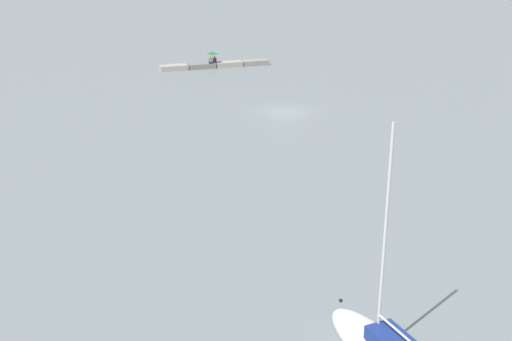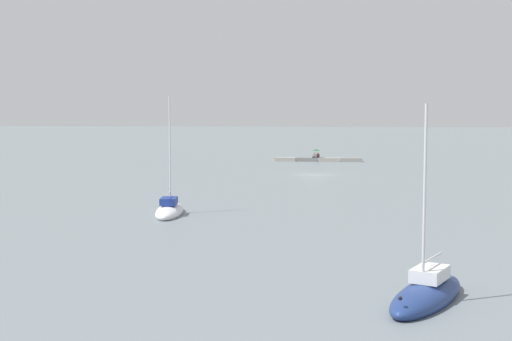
{
  "view_description": "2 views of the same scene",
  "coord_description": "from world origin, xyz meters",
  "px_view_note": "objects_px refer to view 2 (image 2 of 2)",
  "views": [
    {
      "loc": [
        19.28,
        48.16,
        13.48
      ],
      "look_at": [
        7.91,
        15.52,
        1.03
      ],
      "focal_mm": 44.77,
      "sensor_mm": 36.0,
      "label": 1
    },
    {
      "loc": [
        -2.33,
        80.11,
        7.25
      ],
      "look_at": [
        3.85,
        25.24,
        2.56
      ],
      "focal_mm": 49.07,
      "sensor_mm": 36.0,
      "label": 2
    }
  ],
  "objects_px": {
    "umbrella_open_green": "(316,150)",
    "person_seated_maroon_left": "(318,156)",
    "sailboat_navy_mid": "(427,294)",
    "sailboat_white_outer": "(169,210)",
    "person_seated_grey_right": "(314,156)"
  },
  "relations": [
    {
      "from": "umbrella_open_green",
      "to": "person_seated_maroon_left",
      "type": "bearing_deg",
      "value": 170.31
    },
    {
      "from": "person_seated_maroon_left",
      "to": "sailboat_white_outer",
      "type": "bearing_deg",
      "value": 90.33
    },
    {
      "from": "person_seated_grey_right",
      "to": "sailboat_white_outer",
      "type": "distance_m",
      "value": 54.15
    },
    {
      "from": "person_seated_grey_right",
      "to": "sailboat_white_outer",
      "type": "relative_size",
      "value": 0.08
    },
    {
      "from": "person_seated_grey_right",
      "to": "umbrella_open_green",
      "type": "distance_m",
      "value": 0.92
    },
    {
      "from": "person_seated_grey_right",
      "to": "umbrella_open_green",
      "type": "bearing_deg",
      "value": -137.18
    },
    {
      "from": "person_seated_maroon_left",
      "to": "person_seated_grey_right",
      "type": "distance_m",
      "value": 0.58
    },
    {
      "from": "sailboat_navy_mid",
      "to": "sailboat_white_outer",
      "type": "xyz_separation_m",
      "value": [
        15.05,
        -20.96,
        -0.0
      ]
    },
    {
      "from": "person_seated_grey_right",
      "to": "sailboat_white_outer",
      "type": "height_order",
      "value": "sailboat_white_outer"
    },
    {
      "from": "umbrella_open_green",
      "to": "sailboat_navy_mid",
      "type": "xyz_separation_m",
      "value": [
        -6.2,
        74.62,
        -1.35
      ]
    },
    {
      "from": "sailboat_white_outer",
      "to": "person_seated_grey_right",
      "type": "bearing_deg",
      "value": 75.35
    },
    {
      "from": "person_seated_maroon_left",
      "to": "person_seated_grey_right",
      "type": "relative_size",
      "value": 1.0
    },
    {
      "from": "person_seated_maroon_left",
      "to": "sailboat_navy_mid",
      "type": "distance_m",
      "value": 74.81
    },
    {
      "from": "sailboat_white_outer",
      "to": "sailboat_navy_mid",
      "type": "bearing_deg",
      "value": -59.88
    },
    {
      "from": "umbrella_open_green",
      "to": "sailboat_navy_mid",
      "type": "bearing_deg",
      "value": 94.75
    }
  ]
}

